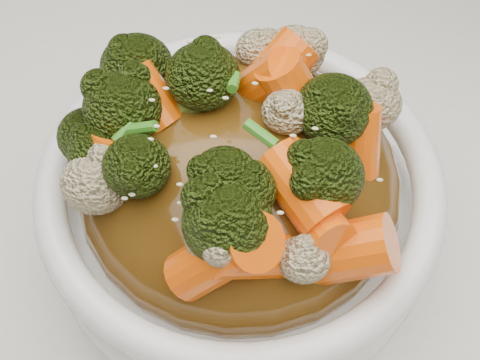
# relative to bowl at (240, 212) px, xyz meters

# --- Properties ---
(tablecloth) EXTENTS (1.20, 0.80, 0.04)m
(tablecloth) POSITION_rel_bowl_xyz_m (-0.03, 0.04, -0.07)
(tablecloth) COLOR white
(tablecloth) RESTS_ON dining_table
(bowl) EXTENTS (0.29, 0.29, 0.09)m
(bowl) POSITION_rel_bowl_xyz_m (0.00, 0.00, 0.00)
(bowl) COLOR white
(bowl) RESTS_ON tablecloth
(sauce_base) EXTENTS (0.23, 0.23, 0.10)m
(sauce_base) POSITION_rel_bowl_xyz_m (0.00, 0.00, 0.03)
(sauce_base) COLOR #53340E
(sauce_base) RESTS_ON bowl
(carrots) EXTENTS (0.23, 0.23, 0.05)m
(carrots) POSITION_rel_bowl_xyz_m (0.00, 0.00, 0.10)
(carrots) COLOR #FF5E08
(carrots) RESTS_ON sauce_base
(broccoli) EXTENTS (0.23, 0.23, 0.05)m
(broccoli) POSITION_rel_bowl_xyz_m (0.00, 0.00, 0.10)
(broccoli) COLOR black
(broccoli) RESTS_ON sauce_base
(cauliflower) EXTENTS (0.23, 0.23, 0.04)m
(cauliflower) POSITION_rel_bowl_xyz_m (0.00, 0.00, 0.10)
(cauliflower) COLOR beige
(cauliflower) RESTS_ON sauce_base
(scallions) EXTENTS (0.17, 0.17, 0.02)m
(scallions) POSITION_rel_bowl_xyz_m (0.00, 0.00, 0.10)
(scallions) COLOR #36811D
(scallions) RESTS_ON sauce_base
(sesame_seeds) EXTENTS (0.21, 0.21, 0.01)m
(sesame_seeds) POSITION_rel_bowl_xyz_m (0.00, -0.00, 0.10)
(sesame_seeds) COLOR beige
(sesame_seeds) RESTS_ON sauce_base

